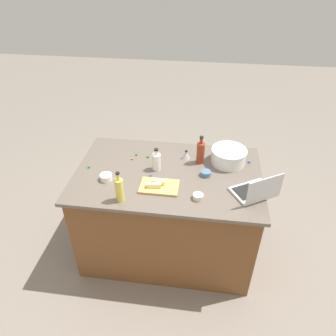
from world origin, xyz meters
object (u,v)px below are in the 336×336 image
Objects in this scene: bottle_oil at (119,189)px; cutting_board at (159,187)px; butter_stick_right at (154,185)px; mixing_bowl_large at (229,156)px; bottle_vinegar at (156,161)px; laptop at (257,191)px; butter_stick_left at (158,182)px; ramekin_medium at (206,173)px; kitchen_timer at (186,155)px; bottle_soy at (201,152)px; ramekin_small at (198,197)px; ramekin_wide at (106,177)px.

cutting_board is (-0.26, -0.18, -0.09)m from bottle_oil.
mixing_bowl_large is at bearing -142.34° from butter_stick_right.
bottle_vinegar is 0.27m from butter_stick_right.
butter_stick_right is at bearing 1.84° from laptop.
mixing_bowl_large is at bearing -64.35° from laptop.
mixing_bowl_large is 2.78× the size of butter_stick_left.
cutting_board is 0.41m from ramekin_medium.
bottle_vinegar reaches higher than kitchen_timer.
bottle_soy is 0.80m from bottle_oil.
ramekin_small is 0.30m from ramekin_medium.
butter_stick_right is at bearing 65.65° from kitchen_timer.
bottle_soy is at bearing -88.74° from ramekin_small.
bottle_oil is (1.00, 0.19, 0.05)m from laptop.
ramekin_small is 0.55m from kitchen_timer.
kitchen_timer is at bearing -139.05° from bottle_vinegar.
bottle_vinegar is 0.66× the size of cutting_board.
ramekin_small is 0.95× the size of ramekin_medium.
mixing_bowl_large is 3.70× the size of ramekin_medium.
bottle_vinegar is at bearing -76.88° from butter_stick_left.
ramekin_small is at bearing 12.26° from laptop.
laptop is 4.83× the size of ramekin_small.
kitchen_timer is at bearing -37.61° from laptop.
ramekin_medium is 1.07× the size of kitchen_timer.
bottle_soy is 2.34× the size of butter_stick_right.
bottle_vinegar is 0.26m from cutting_board.
bottle_oil is at bearing 64.42° from bottle_vinegar.
bottle_oil is 3.21× the size of ramekin_small.
butter_stick_left is at bearing -140.79° from bottle_oil.
kitchen_timer is at bearing -2.82° from mixing_bowl_large.
ramekin_wide is (1.17, -0.04, -0.02)m from laptop.
mixing_bowl_large is 0.68m from cutting_board.
ramekin_medium is at bearing 175.50° from bottle_vinegar.
ramekin_medium is (-0.35, -0.21, 0.01)m from cutting_board.
butter_stick_right is (0.33, 0.41, -0.07)m from bottle_soy.
bottle_oil reaches higher than kitchen_timer.
bottle_oil is at bearing 34.96° from cutting_board.
kitchen_timer is (-0.23, -0.20, -0.04)m from bottle_vinegar.
ramekin_small is at bearing 163.43° from cutting_board.
kitchen_timer reaches higher than ramekin_wide.
ramekin_small is at bearing 168.74° from butter_stick_right.
bottle_soy is at bearing -129.05° from butter_stick_right.
butter_stick_left is (0.55, 0.40, -0.03)m from mixing_bowl_large.
mixing_bowl_large is (0.20, -0.42, 0.02)m from laptop.
laptop is 4.93× the size of kitchen_timer.
bottle_vinegar is 1.81× the size of butter_stick_right.
ramekin_medium is (0.18, 0.21, -0.05)m from mixing_bowl_large.
mixing_bowl_large reaches higher than butter_stick_left.
cutting_board is (-0.06, 0.24, -0.07)m from bottle_vinegar.
ramekin_wide is at bearing -2.66° from butter_stick_left.
butter_stick_left is at bearing 36.11° from mixing_bowl_large.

